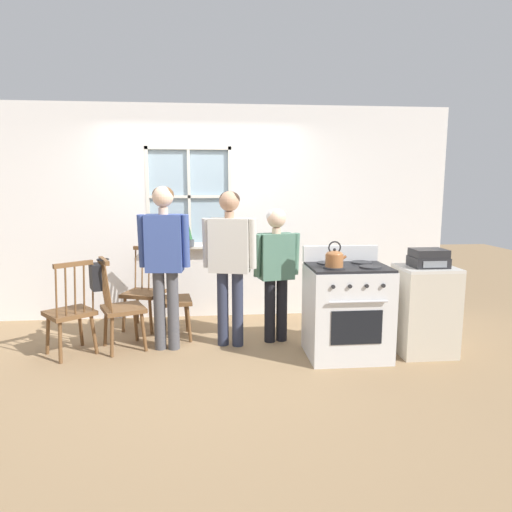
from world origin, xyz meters
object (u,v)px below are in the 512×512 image
object	(u,v)px
person_teen_center	(230,253)
chair_near_wall	(70,313)
person_adult_right	(276,262)
handbag	(96,276)
chair_near_stove	(171,300)
person_elderly_left	(164,252)
chair_by_window	(121,308)
potted_plant	(188,240)
stereo	(428,258)
side_counter	(424,310)
stove	(347,310)
chair_center_cluster	(144,293)
kettle	(334,258)

from	to	relation	value
person_teen_center	chair_near_wall	bearing A→B (deg)	-161.36
person_adult_right	handbag	size ratio (longest dim) A/B	4.75
chair_near_stove	person_elderly_left	bearing A→B (deg)	169.87
chair_by_window	handbag	world-z (taller)	same
potted_plant	chair_by_window	bearing A→B (deg)	-120.93
person_adult_right	potted_plant	bearing A→B (deg)	123.02
stereo	person_teen_center	bearing A→B (deg)	167.75
person_teen_center	potted_plant	size ratio (longest dim) A/B	5.68
chair_by_window	person_adult_right	bearing A→B (deg)	-109.56
chair_near_stove	side_counter	world-z (taller)	chair_near_stove
side_counter	chair_near_wall	bearing A→B (deg)	175.50
chair_by_window	person_adult_right	distance (m)	1.70
person_elderly_left	side_counter	size ratio (longest dim) A/B	1.89
stove	handbag	xyz separation A→B (m)	(-2.50, 0.31, 0.33)
chair_by_window	person_adult_right	xyz separation A→B (m)	(1.64, 0.10, 0.44)
handbag	side_counter	size ratio (longest dim) A/B	0.34
person_adult_right	stove	distance (m)	0.91
chair_near_wall	side_counter	world-z (taller)	chair_near_wall
chair_near_wall	side_counter	xyz separation A→B (m)	(3.57, -0.28, 0.01)
person_adult_right	chair_near_stove	bearing A→B (deg)	158.11
person_elderly_left	side_counter	xyz separation A→B (m)	(2.63, -0.36, -0.59)
chair_by_window	person_teen_center	bearing A→B (deg)	-112.55
person_elderly_left	stove	xyz separation A→B (m)	(1.81, -0.36, -0.56)
person_adult_right	side_counter	size ratio (longest dim) A/B	1.62
stove	side_counter	bearing A→B (deg)	0.39
chair_center_cluster	person_teen_center	distance (m)	1.34
kettle	stereo	xyz separation A→B (m)	(0.99, 0.12, -0.04)
person_elderly_left	side_counter	world-z (taller)	person_elderly_left
handbag	stereo	world-z (taller)	stereo
potted_plant	kettle	bearing A→B (deg)	-48.12
chair_near_wall	person_teen_center	distance (m)	1.71
chair_near_wall	potted_plant	distance (m)	1.75
stove	potted_plant	distance (m)	2.28
person_adult_right	potted_plant	xyz separation A→B (m)	(-0.99, 0.99, 0.14)
person_teen_center	handbag	bearing A→B (deg)	-161.56
stove	potted_plant	world-z (taller)	potted_plant
person_elderly_left	stereo	world-z (taller)	person_elderly_left
chair_near_wall	chair_near_stove	distance (m)	1.05
potted_plant	person_teen_center	bearing A→B (deg)	-65.94
person_elderly_left	person_teen_center	size ratio (longest dim) A/B	1.03
potted_plant	side_counter	size ratio (longest dim) A/B	0.32
handbag	person_teen_center	bearing A→B (deg)	4.20
chair_near_wall	person_teen_center	bearing A→B (deg)	145.48
chair_center_cluster	person_teen_center	xyz separation A→B (m)	(1.00, -0.69, 0.57)
chair_near_wall	stereo	bearing A→B (deg)	136.25
stereo	kettle	bearing A→B (deg)	-173.29
kettle	handbag	bearing A→B (deg)	169.21
chair_center_cluster	side_counter	xyz separation A→B (m)	(2.96, -1.09, 0.01)
stove	side_counter	world-z (taller)	stove
chair_center_cluster	chair_near_stove	distance (m)	0.53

